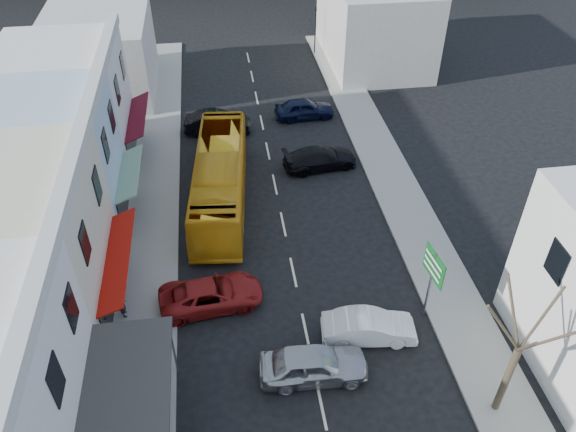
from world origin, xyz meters
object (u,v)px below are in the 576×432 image
object	(u,v)px
pedestrian_left	(122,303)
car_red	(211,294)
direction_sign	(430,285)
car_white	(369,327)
traffic_signal	(315,30)
bus	(220,180)
street_tree	(519,350)
car_silver	(314,366)

from	to	relation	value
pedestrian_left	car_red	bearing A→B (deg)	-100.54
car_red	direction_sign	bearing A→B (deg)	-107.72
pedestrian_left	direction_sign	xyz separation A→B (m)	(14.32, -1.88, 1.04)
car_white	traffic_signal	world-z (taller)	traffic_signal
bus	car_white	world-z (taller)	bus
car_red	pedestrian_left	xyz separation A→B (m)	(-4.20, -0.22, 0.30)
car_white	street_tree	distance (m)	6.91
car_red	traffic_signal	world-z (taller)	traffic_signal
bus	street_tree	bearing A→B (deg)	-50.91
direction_sign	street_tree	xyz separation A→B (m)	(1.25, -5.36, 1.87)
traffic_signal	car_silver	bearing A→B (deg)	67.88
car_white	traffic_signal	distance (m)	32.85
pedestrian_left	street_tree	bearing A→B (deg)	-128.52
bus	traffic_signal	size ratio (longest dim) A/B	2.61
car_white	direction_sign	world-z (taller)	direction_sign
bus	direction_sign	distance (m)	13.99
direction_sign	street_tree	world-z (taller)	street_tree
car_silver	traffic_signal	xyz separation A→B (m)	(6.20, 34.36, 1.52)
direction_sign	traffic_signal	bearing A→B (deg)	83.11
bus	traffic_signal	distance (m)	23.22
bus	car_silver	bearing A→B (deg)	-70.21
car_silver	traffic_signal	size ratio (longest dim) A/B	0.99
car_red	direction_sign	distance (m)	10.42
car_white	street_tree	xyz separation A→B (m)	(4.28, -4.38, 3.21)
direction_sign	traffic_signal	distance (m)	31.66
car_silver	street_tree	distance (m)	8.28
direction_sign	street_tree	size ratio (longest dim) A/B	0.52
pedestrian_left	street_tree	distance (m)	17.41
pedestrian_left	direction_sign	world-z (taller)	direction_sign
bus	car_red	world-z (taller)	bus
car_white	direction_sign	distance (m)	3.45
direction_sign	traffic_signal	size ratio (longest dim) A/B	0.92
car_white	pedestrian_left	distance (m)	11.65
bus	pedestrian_left	size ratio (longest dim) A/B	6.82
car_silver	car_white	bearing A→B (deg)	-56.58
car_red	street_tree	size ratio (longest dim) A/B	0.59
street_tree	car_white	bearing A→B (deg)	134.34
car_silver	street_tree	size ratio (longest dim) A/B	0.56
car_white	pedestrian_left	world-z (taller)	pedestrian_left
pedestrian_left	traffic_signal	bearing A→B (deg)	-39.72
car_red	car_white	bearing A→B (deg)	-119.53
car_red	bus	bearing A→B (deg)	-12.01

